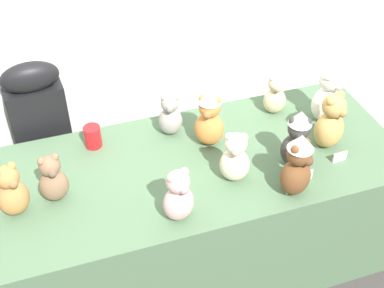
% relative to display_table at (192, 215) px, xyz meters
% --- Properties ---
extents(display_table, '(1.98, 0.80, 0.70)m').
position_rel_display_table_xyz_m(display_table, '(0.00, 0.00, 0.00)').
color(display_table, '#4C6B4C').
rests_on(display_table, ground_plane).
extents(instrument_case, '(0.29, 0.14, 1.05)m').
position_rel_display_table_xyz_m(instrument_case, '(-0.63, 0.53, 0.18)').
color(instrument_case, black).
rests_on(instrument_case, ground_plane).
extents(teddy_bear_chestnut, '(0.18, 0.17, 0.31)m').
position_rel_display_table_xyz_m(teddy_bear_chestnut, '(0.36, -0.31, 0.50)').
color(teddy_bear_chestnut, brown).
rests_on(teddy_bear_chestnut, display_table).
extents(teddy_bear_ash, '(0.14, 0.13, 0.23)m').
position_rel_display_table_xyz_m(teddy_bear_ash, '(-0.03, 0.25, 0.46)').
color(teddy_bear_ash, gray).
rests_on(teddy_bear_ash, display_table).
extents(teddy_bear_blush, '(0.16, 0.14, 0.26)m').
position_rel_display_table_xyz_m(teddy_bear_blush, '(-0.15, -0.29, 0.47)').
color(teddy_bear_blush, beige).
rests_on(teddy_bear_blush, display_table).
extents(teddy_bear_caramel, '(0.17, 0.16, 0.25)m').
position_rel_display_table_xyz_m(teddy_bear_caramel, '(-0.78, -0.05, 0.47)').
color(teddy_bear_caramel, '#B27A42').
rests_on(teddy_bear_caramel, display_table).
extents(teddy_bear_cream, '(0.16, 0.15, 0.26)m').
position_rel_display_table_xyz_m(teddy_bear_cream, '(0.15, -0.15, 0.47)').
color(teddy_bear_cream, beige).
rests_on(teddy_bear_cream, display_table).
extents(teddy_bear_ginger, '(0.18, 0.18, 0.31)m').
position_rel_display_table_xyz_m(teddy_bear_ginger, '(0.12, 0.12, 0.50)').
color(teddy_bear_ginger, '#D17F3D').
rests_on(teddy_bear_ginger, display_table).
extents(teddy_bear_snow, '(0.19, 0.17, 0.35)m').
position_rel_display_table_xyz_m(teddy_bear_snow, '(0.74, 0.11, 0.52)').
color(teddy_bear_snow, white).
rests_on(teddy_bear_snow, display_table).
extents(teddy_bear_mocha, '(0.14, 0.12, 0.24)m').
position_rel_display_table_xyz_m(teddy_bear_mocha, '(-0.62, -0.02, 0.46)').
color(teddy_bear_mocha, '#7F6047').
rests_on(teddy_bear_mocha, display_table).
extents(teddy_bear_honey, '(0.19, 0.18, 0.29)m').
position_rel_display_table_xyz_m(teddy_bear_honey, '(0.65, -0.07, 0.49)').
color(teddy_bear_honey, tan).
rests_on(teddy_bear_honey, display_table).
extents(teddy_bear_charcoal, '(0.17, 0.16, 0.30)m').
position_rel_display_table_xyz_m(teddy_bear_charcoal, '(0.44, -0.15, 0.50)').
color(teddy_bear_charcoal, '#383533').
rests_on(teddy_bear_charcoal, display_table).
extents(teddy_bear_sand, '(0.13, 0.12, 0.22)m').
position_rel_display_table_xyz_m(teddy_bear_sand, '(0.53, 0.25, 0.45)').
color(teddy_bear_sand, '#CCB78E').
rests_on(teddy_bear_sand, display_table).
extents(party_cup_red, '(0.08, 0.08, 0.11)m').
position_rel_display_table_xyz_m(party_cup_red, '(-0.40, 0.27, 0.41)').
color(party_cup_red, red).
rests_on(party_cup_red, display_table).
extents(name_card_front_left, '(0.07, 0.01, 0.05)m').
position_rel_display_table_xyz_m(name_card_front_left, '(0.36, -0.31, 0.38)').
color(name_card_front_left, white).
rests_on(name_card_front_left, display_table).
extents(name_card_front_middle, '(0.07, 0.01, 0.05)m').
position_rel_display_table_xyz_m(name_card_front_middle, '(0.44, -0.26, 0.38)').
color(name_card_front_middle, white).
rests_on(name_card_front_middle, display_table).
extents(name_card_front_right, '(0.07, 0.01, 0.05)m').
position_rel_display_table_xyz_m(name_card_front_right, '(0.65, -0.20, 0.38)').
color(name_card_front_right, white).
rests_on(name_card_front_right, display_table).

